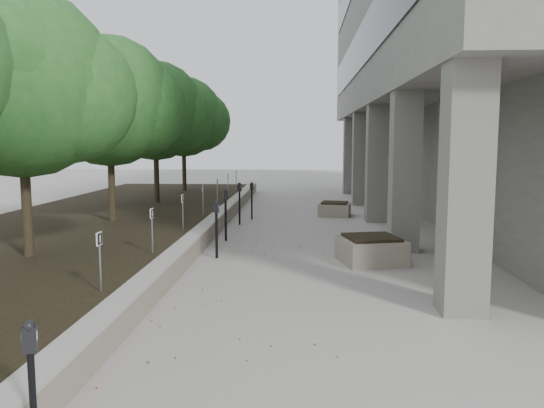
% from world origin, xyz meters
% --- Properties ---
extents(ground, '(90.00, 90.00, 0.00)m').
position_xyz_m(ground, '(0.00, 0.00, 0.00)').
color(ground, '#A6A098').
rests_on(ground, ground).
extents(retaining_wall, '(0.39, 26.00, 0.50)m').
position_xyz_m(retaining_wall, '(-1.82, 9.00, 0.25)').
color(retaining_wall, gray).
rests_on(retaining_wall, ground).
extents(planting_bed, '(7.00, 26.00, 0.40)m').
position_xyz_m(planting_bed, '(-5.50, 9.00, 0.20)').
color(planting_bed, black).
rests_on(planting_bed, ground).
extents(brutalist_building, '(13.10, 26.00, 15.00)m').
position_xyz_m(brutalist_building, '(9.50, 13.00, 7.50)').
color(brutalist_building, gray).
rests_on(brutalist_building, ground).
extents(crabapple_tree_2, '(4.60, 4.00, 5.44)m').
position_xyz_m(crabapple_tree_2, '(-4.80, 3.00, 3.12)').
color(crabapple_tree_2, '#235B23').
rests_on(crabapple_tree_2, planting_bed).
extents(crabapple_tree_3, '(4.60, 4.00, 5.44)m').
position_xyz_m(crabapple_tree_3, '(-4.80, 8.00, 3.12)').
color(crabapple_tree_3, '#235B23').
rests_on(crabapple_tree_3, planting_bed).
extents(crabapple_tree_4, '(4.60, 4.00, 5.44)m').
position_xyz_m(crabapple_tree_4, '(-4.80, 13.00, 3.12)').
color(crabapple_tree_4, '#235B23').
rests_on(crabapple_tree_4, planting_bed).
extents(crabapple_tree_5, '(4.60, 4.00, 5.44)m').
position_xyz_m(crabapple_tree_5, '(-4.80, 18.00, 3.12)').
color(crabapple_tree_5, '#235B23').
rests_on(crabapple_tree_5, planting_bed).
extents(parking_sign_2, '(0.04, 0.22, 0.96)m').
position_xyz_m(parking_sign_2, '(-2.35, 0.50, 0.88)').
color(parking_sign_2, black).
rests_on(parking_sign_2, planting_bed).
extents(parking_sign_3, '(0.04, 0.22, 0.96)m').
position_xyz_m(parking_sign_3, '(-2.35, 3.50, 0.88)').
color(parking_sign_3, black).
rests_on(parking_sign_3, planting_bed).
extents(parking_sign_4, '(0.04, 0.22, 0.96)m').
position_xyz_m(parking_sign_4, '(-2.35, 6.50, 0.88)').
color(parking_sign_4, black).
rests_on(parking_sign_4, planting_bed).
extents(parking_sign_5, '(0.04, 0.22, 0.96)m').
position_xyz_m(parking_sign_5, '(-2.35, 9.50, 0.88)').
color(parking_sign_5, black).
rests_on(parking_sign_5, planting_bed).
extents(parking_sign_6, '(0.04, 0.22, 0.96)m').
position_xyz_m(parking_sign_6, '(-2.35, 12.50, 0.88)').
color(parking_sign_6, black).
rests_on(parking_sign_6, planting_bed).
extents(parking_sign_7, '(0.04, 0.22, 0.96)m').
position_xyz_m(parking_sign_7, '(-2.35, 15.50, 0.88)').
color(parking_sign_7, black).
rests_on(parking_sign_7, planting_bed).
extents(parking_sign_8, '(0.04, 0.22, 0.96)m').
position_xyz_m(parking_sign_8, '(-2.35, 18.50, 0.88)').
color(parking_sign_8, black).
rests_on(parking_sign_8, planting_bed).
extents(parking_meter_1, '(0.15, 0.13, 1.31)m').
position_xyz_m(parking_meter_1, '(-1.42, -3.50, 0.66)').
color(parking_meter_1, black).
rests_on(parking_meter_1, ground).
extents(parking_meter_2, '(0.14, 0.11, 1.39)m').
position_xyz_m(parking_meter_2, '(-1.19, 4.85, 0.69)').
color(parking_meter_2, black).
rests_on(parking_meter_2, ground).
extents(parking_meter_3, '(0.16, 0.14, 1.44)m').
position_xyz_m(parking_meter_3, '(-1.28, 7.09, 0.72)').
color(parking_meter_3, black).
rests_on(parking_meter_3, ground).
extents(parking_meter_4, '(0.17, 0.14, 1.42)m').
position_xyz_m(parking_meter_4, '(-1.22, 10.00, 0.71)').
color(parking_meter_4, black).
rests_on(parking_meter_4, ground).
extents(parking_meter_5, '(0.15, 0.13, 1.34)m').
position_xyz_m(parking_meter_5, '(-0.93, 11.24, 0.67)').
color(parking_meter_5, black).
rests_on(parking_meter_5, ground).
extents(planter_front, '(1.59, 1.59, 0.62)m').
position_xyz_m(planter_front, '(2.42, 4.57, 0.31)').
color(planter_front, gray).
rests_on(planter_front, ground).
extents(planter_back, '(1.29, 1.29, 0.52)m').
position_xyz_m(planter_back, '(2.07, 12.35, 0.26)').
color(planter_back, gray).
rests_on(planter_back, ground).
extents(berry_scatter, '(3.30, 14.10, 0.02)m').
position_xyz_m(berry_scatter, '(-0.10, 5.00, 0.01)').
color(berry_scatter, maroon).
rests_on(berry_scatter, ground).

